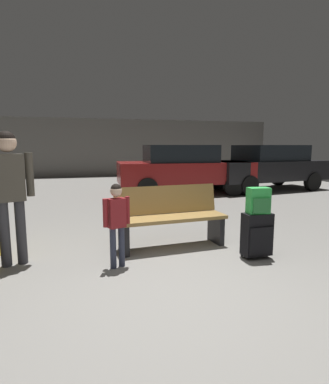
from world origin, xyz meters
The scene contains 9 objects.
ground_plane centered at (0.00, 4.00, -0.05)m, with size 18.00×18.00×0.10m, color gray.
garage_back_wall centered at (0.00, 12.86, 1.40)m, with size 18.00×0.12×2.80m, color slate.
bench centered at (0.36, 1.52, 0.44)m, with size 1.64×0.65×0.89m.
suitcase centered at (1.33, 0.74, 0.32)m, with size 0.39×0.24×0.60m.
backpack_bright centered at (1.32, 0.74, 0.77)m, with size 0.29×0.21×0.34m.
child centered at (-0.50, 0.90, 0.64)m, with size 0.33×0.20×1.03m.
adult centered at (-1.74, 1.31, 1.02)m, with size 0.54×0.29×1.66m.
parked_car_side centered at (5.20, 6.52, 0.81)m, with size 4.29×2.23×1.51m.
parked_car_near centered at (2.18, 6.44, 0.81)m, with size 4.18×1.95×1.51m.
Camera 1 is at (-0.88, -2.78, 1.47)m, focal length 29.03 mm.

